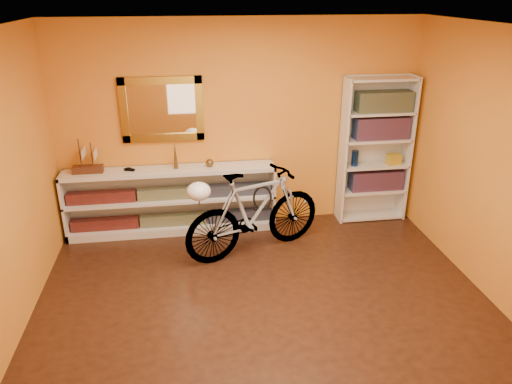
{
  "coord_description": "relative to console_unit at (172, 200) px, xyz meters",
  "views": [
    {
      "loc": [
        -0.68,
        -3.88,
        2.9
      ],
      "look_at": [
        0.0,
        0.7,
        0.95
      ],
      "focal_mm": 34.17,
      "sensor_mm": 36.0,
      "label": 1
    }
  ],
  "objects": [
    {
      "name": "floor",
      "position": [
        0.91,
        -1.81,
        -0.43
      ],
      "size": [
        4.5,
        4.0,
        0.01
      ],
      "primitive_type": "cube",
      "color": "black",
      "rests_on": "ground"
    },
    {
      "name": "ceiling",
      "position": [
        0.91,
        -1.81,
        2.18
      ],
      "size": [
        4.5,
        4.0,
        0.01
      ],
      "primitive_type": "cube",
      "color": "silver",
      "rests_on": "ground"
    },
    {
      "name": "back_wall",
      "position": [
        0.91,
        0.19,
        0.88
      ],
      "size": [
        4.5,
        0.01,
        2.6
      ],
      "primitive_type": "cube",
      "color": "orange",
      "rests_on": "ground"
    },
    {
      "name": "right_wall",
      "position": [
        3.16,
        -1.81,
        0.88
      ],
      "size": [
        0.01,
        4.0,
        2.6
      ],
      "primitive_type": "cube",
      "color": "orange",
      "rests_on": "ground"
    },
    {
      "name": "gilt_mirror",
      "position": [
        -0.04,
        0.15,
        1.12
      ],
      "size": [
        0.98,
        0.06,
        0.78
      ],
      "primitive_type": "cube",
      "color": "olive",
      "rests_on": "back_wall"
    },
    {
      "name": "wall_socket",
      "position": [
        1.81,
        0.17,
        -0.17
      ],
      "size": [
        0.09,
        0.02,
        0.09
      ],
      "primitive_type": "cube",
      "color": "silver",
      "rests_on": "back_wall"
    },
    {
      "name": "console_unit",
      "position": [
        0.0,
        0.0,
        0.0
      ],
      "size": [
        2.6,
        0.35,
        0.85
      ],
      "primitive_type": null,
      "color": "silver",
      "rests_on": "floor"
    },
    {
      "name": "cd_row_lower",
      "position": [
        0.0,
        -0.02,
        -0.26
      ],
      "size": [
        2.5,
        0.13,
        0.14
      ],
      "primitive_type": "cube",
      "color": "black",
      "rests_on": "console_unit"
    },
    {
      "name": "cd_row_upper",
      "position": [
        0.0,
        -0.02,
        0.11
      ],
      "size": [
        2.5,
        0.13,
        0.14
      ],
      "primitive_type": "cube",
      "color": "navy",
      "rests_on": "console_unit"
    },
    {
      "name": "model_ship",
      "position": [
        -0.96,
        0.0,
        0.64
      ],
      "size": [
        0.35,
        0.13,
        0.42
      ],
      "primitive_type": null,
      "rotation": [
        0.0,
        0.0,
        -0.0
      ],
      "color": "#3E1E11",
      "rests_on": "console_unit"
    },
    {
      "name": "toy_car",
      "position": [
        -0.48,
        0.0,
        0.43
      ],
      "size": [
        0.0,
        0.0,
        0.0
      ],
      "primitive_type": "imported",
      "rotation": [
        0.0,
        0.0,
        1.29
      ],
      "color": "black",
      "rests_on": "console_unit"
    },
    {
      "name": "bronze_ornament",
      "position": [
        0.08,
        0.0,
        0.6
      ],
      "size": [
        0.06,
        0.06,
        0.34
      ],
      "primitive_type": "cone",
      "color": "brown",
      "rests_on": "console_unit"
    },
    {
      "name": "decorative_orb",
      "position": [
        0.49,
        0.0,
        0.47
      ],
      "size": [
        0.1,
        0.1,
        0.1
      ],
      "primitive_type": "sphere",
      "color": "brown",
      "rests_on": "console_unit"
    },
    {
      "name": "bookcase",
      "position": [
        2.63,
        0.03,
        0.52
      ],
      "size": [
        0.9,
        0.3,
        1.9
      ],
      "primitive_type": null,
      "color": "silver",
      "rests_on": "floor"
    },
    {
      "name": "book_row_a",
      "position": [
        2.68,
        0.03,
        0.12
      ],
      "size": [
        0.7,
        0.22,
        0.26
      ],
      "primitive_type": "cube",
      "color": "maroon",
      "rests_on": "bookcase"
    },
    {
      "name": "book_row_b",
      "position": [
        2.68,
        0.03,
        0.83
      ],
      "size": [
        0.7,
        0.22,
        0.28
      ],
      "primitive_type": "cube",
      "color": "maroon",
      "rests_on": "bookcase"
    },
    {
      "name": "book_row_c",
      "position": [
        2.68,
        0.03,
        1.16
      ],
      "size": [
        0.7,
        0.22,
        0.25
      ],
      "primitive_type": "cube",
      "color": "#184D56",
      "rests_on": "bookcase"
    },
    {
      "name": "travel_mug",
      "position": [
        2.36,
        0.01,
        0.44
      ],
      "size": [
        0.09,
        0.09,
        0.2
      ],
      "primitive_type": "cylinder",
      "color": "navy",
      "rests_on": "bookcase"
    },
    {
      "name": "red_tin",
      "position": [
        2.43,
        0.06,
        1.13
      ],
      "size": [
        0.16,
        0.16,
        0.18
      ],
      "primitive_type": "cube",
      "rotation": [
        0.0,
        0.0,
        -0.1
      ],
      "color": "maroon",
      "rests_on": "bookcase"
    },
    {
      "name": "yellow_bag",
      "position": [
        2.88,
        -0.01,
        0.41
      ],
      "size": [
        0.19,
        0.14,
        0.14
      ],
      "primitive_type": "cube",
      "rotation": [
        0.0,
        0.0,
        0.13
      ],
      "color": "gold",
      "rests_on": "bookcase"
    },
    {
      "name": "bicycle",
      "position": [
        0.95,
        -0.68,
        0.09
      ],
      "size": [
        1.04,
        1.81,
        1.04
      ],
      "primitive_type": "imported",
      "rotation": [
        0.0,
        0.0,
        1.93
      ],
      "color": "silver",
      "rests_on": "floor"
    },
    {
      "name": "helmet",
      "position": [
        0.32,
        -0.92,
        0.49
      ],
      "size": [
        0.26,
        0.25,
        0.2
      ],
      "primitive_type": "ellipsoid",
      "color": "white",
      "rests_on": "bicycle"
    },
    {
      "name": "u_lock",
      "position": [
        1.05,
        -0.65,
        0.25
      ],
      "size": [
        0.22,
        0.02,
        0.22
      ],
      "primitive_type": "torus",
      "rotation": [
        1.57,
        0.0,
        0.0
      ],
      "color": "black",
      "rests_on": "bicycle"
    }
  ]
}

